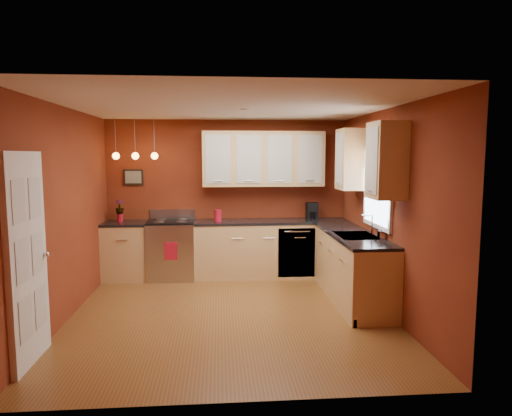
{
  "coord_description": "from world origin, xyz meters",
  "views": [
    {
      "loc": [
        -0.13,
        -5.62,
        2.01
      ],
      "look_at": [
        0.4,
        1.0,
        1.24
      ],
      "focal_mm": 32.0,
      "sensor_mm": 36.0,
      "label": 1
    }
  ],
  "objects": [
    {
      "name": "wall_back",
      "position": [
        0.0,
        2.1,
        1.3
      ],
      "size": [
        4.0,
        0.02,
        2.6
      ],
      "primitive_type": "cube",
      "color": "maroon",
      "rests_on": "floor"
    },
    {
      "name": "wall_left",
      "position": [
        -2.0,
        0.0,
        1.3
      ],
      "size": [
        0.02,
        4.2,
        2.6
      ],
      "primitive_type": "cube",
      "color": "maroon",
      "rests_on": "floor"
    },
    {
      "name": "window",
      "position": [
        1.97,
        0.3,
        1.69
      ],
      "size": [
        0.06,
        1.02,
        1.22
      ],
      "color": "white",
      "rests_on": "wall_right"
    },
    {
      "name": "soap_pump",
      "position": [
        1.94,
        -0.01,
        1.02
      ],
      "size": [
        0.08,
        0.08,
        0.17
      ],
      "primitive_type": "imported",
      "rotation": [
        0.0,
        0.0,
        0.08
      ],
      "color": "silver",
      "rests_on": "counter_right"
    },
    {
      "name": "counter_right",
      "position": [
        1.7,
        0.45,
        0.92
      ],
      "size": [
        0.62,
        2.1,
        0.04
      ],
      "primitive_type": "cube",
      "color": "black",
      "rests_on": "base_cabinets_right"
    },
    {
      "name": "base_cabinets_right",
      "position": [
        1.7,
        0.45,
        0.45
      ],
      "size": [
        0.6,
        2.1,
        0.9
      ],
      "primitive_type": "cube",
      "color": "tan",
      "rests_on": "floor"
    },
    {
      "name": "dishwasher_front",
      "position": [
        1.1,
        1.51,
        0.45
      ],
      "size": [
        0.6,
        0.02,
        0.8
      ],
      "primitive_type": "cube",
      "color": "#B5B5BA",
      "rests_on": "base_cabinets_back_right"
    },
    {
      "name": "base_cabinets_back_left",
      "position": [
        -1.65,
        1.8,
        0.45
      ],
      "size": [
        0.7,
        0.6,
        0.9
      ],
      "primitive_type": "cube",
      "color": "tan",
      "rests_on": "floor"
    },
    {
      "name": "upper_cabinets_right",
      "position": [
        1.82,
        0.32,
        1.95
      ],
      "size": [
        0.35,
        1.95,
        0.9
      ],
      "primitive_type": "cube",
      "color": "tan",
      "rests_on": "wall_right"
    },
    {
      "name": "coffee_maker",
      "position": [
        1.43,
        1.93,
        1.07
      ],
      "size": [
        0.19,
        0.19,
        0.27
      ],
      "rotation": [
        0.0,
        0.0,
        0.02
      ],
      "color": "black",
      "rests_on": "counter_back_right"
    },
    {
      "name": "pendant_lights",
      "position": [
        -1.45,
        1.75,
        2.01
      ],
      "size": [
        0.71,
        0.11,
        0.66
      ],
      "color": "gray",
      "rests_on": "ceiling"
    },
    {
      "name": "wall_picture",
      "position": [
        -1.55,
        2.08,
        1.65
      ],
      "size": [
        0.32,
        0.03,
        0.26
      ],
      "primitive_type": "cube",
      "color": "black",
      "rests_on": "wall_back"
    },
    {
      "name": "red_vase",
      "position": [
        -1.74,
        1.85,
        1.01
      ],
      "size": [
        0.09,
        0.09,
        0.15
      ],
      "primitive_type": "cylinder",
      "color": "#AD1224",
      "rests_on": "counter_back_left"
    },
    {
      "name": "dish_towel",
      "position": [
        -0.9,
        1.47,
        0.52
      ],
      "size": [
        0.2,
        0.01,
        0.28
      ],
      "primitive_type": "cube",
      "color": "#AD1224",
      "rests_on": "gas_range"
    },
    {
      "name": "wall_right",
      "position": [
        2.0,
        0.0,
        1.3
      ],
      "size": [
        0.02,
        4.2,
        2.6
      ],
      "primitive_type": "cube",
      "color": "maroon",
      "rests_on": "floor"
    },
    {
      "name": "door_left_wall",
      "position": [
        -1.97,
        -1.2,
        1.03
      ],
      "size": [
        0.12,
        0.82,
        2.05
      ],
      "color": "white",
      "rests_on": "floor"
    },
    {
      "name": "ceiling",
      "position": [
        0.0,
        0.0,
        2.6
      ],
      "size": [
        4.0,
        4.2,
        0.02
      ],
      "primitive_type": "cube",
      "color": "#EEE4CF",
      "rests_on": "wall_back"
    },
    {
      "name": "flowers",
      "position": [
        -1.74,
        1.85,
        1.18
      ],
      "size": [
        0.16,
        0.16,
        0.24
      ],
      "primitive_type": "imported",
      "rotation": [
        0.0,
        0.0,
        0.26
      ],
      "color": "#AD1224",
      "rests_on": "red_vase"
    },
    {
      "name": "floor",
      "position": [
        0.0,
        0.0,
        0.0
      ],
      "size": [
        4.2,
        4.2,
        0.0
      ],
      "primitive_type": "plane",
      "color": "brown",
      "rests_on": "ground"
    },
    {
      "name": "red_canister",
      "position": [
        -0.16,
        1.75,
        1.04
      ],
      "size": [
        0.13,
        0.13,
        0.19
      ],
      "color": "#AD1224",
      "rests_on": "counter_back_right"
    },
    {
      "name": "upper_cabinets_back",
      "position": [
        0.6,
        1.93,
        1.95
      ],
      "size": [
        2.0,
        0.35,
        0.9
      ],
      "primitive_type": "cube",
      "color": "tan",
      "rests_on": "wall_back"
    },
    {
      "name": "counter_back_left",
      "position": [
        -1.65,
        1.8,
        0.92
      ],
      "size": [
        0.7,
        0.62,
        0.04
      ],
      "primitive_type": "cube",
      "color": "black",
      "rests_on": "base_cabinets_back_left"
    },
    {
      "name": "gas_range",
      "position": [
        -0.92,
        1.8,
        0.48
      ],
      "size": [
        0.76,
        0.64,
        1.11
      ],
      "color": "#B5B5BA",
      "rests_on": "floor"
    },
    {
      "name": "sink",
      "position": [
        1.7,
        0.3,
        0.92
      ],
      "size": [
        0.5,
        0.7,
        0.33
      ],
      "color": "gray",
      "rests_on": "counter_right"
    },
    {
      "name": "base_cabinets_back_right",
      "position": [
        0.73,
        1.8,
        0.45
      ],
      "size": [
        2.54,
        0.6,
        0.9
      ],
      "primitive_type": "cube",
      "color": "tan",
      "rests_on": "floor"
    },
    {
      "name": "counter_back_right",
      "position": [
        0.73,
        1.8,
        0.92
      ],
      "size": [
        2.54,
        0.62,
        0.04
      ],
      "primitive_type": "cube",
      "color": "black",
      "rests_on": "base_cabinets_back_right"
    },
    {
      "name": "wall_front",
      "position": [
        0.0,
        -2.1,
        1.3
      ],
      "size": [
        4.0,
        0.02,
        2.6
      ],
      "primitive_type": "cube",
      "color": "maroon",
      "rests_on": "floor"
    }
  ]
}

